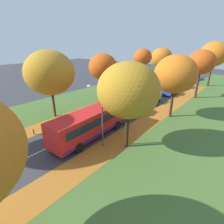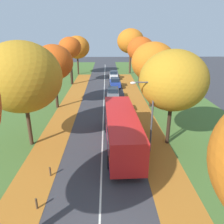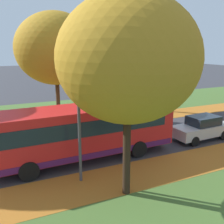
% 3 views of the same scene
% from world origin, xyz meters
% --- Properties ---
extents(grass_verge_left, '(12.00, 90.00, 0.01)m').
position_xyz_m(grass_verge_left, '(-9.20, 20.00, 0.00)').
color(grass_verge_left, '#476B2D').
rests_on(grass_verge_left, ground).
extents(leaf_litter_left, '(2.80, 60.00, 0.00)m').
position_xyz_m(leaf_litter_left, '(-4.60, 14.00, 0.01)').
color(leaf_litter_left, '#B26B23').
rests_on(leaf_litter_left, grass_verge_left).
extents(grass_verge_right, '(12.00, 90.00, 0.01)m').
position_xyz_m(grass_verge_right, '(9.20, 20.00, 0.00)').
color(grass_verge_right, '#476B2D').
rests_on(grass_verge_right, ground).
extents(leaf_litter_right, '(2.80, 60.00, 0.00)m').
position_xyz_m(leaf_litter_right, '(4.60, 14.00, 0.01)').
color(leaf_litter_right, '#B26B23').
rests_on(leaf_litter_right, grass_verge_right).
extents(road_centre_line, '(0.12, 80.00, 0.01)m').
position_xyz_m(road_centre_line, '(0.00, 20.00, 0.00)').
color(road_centre_line, silver).
rests_on(road_centre_line, ground).
extents(tree_left_near, '(6.32, 6.32, 8.86)m').
position_xyz_m(tree_left_near, '(-6.31, 11.29, 6.01)').
color(tree_left_near, '#422D1E').
rests_on(tree_left_near, ground).
extents(tree_left_mid, '(4.80, 4.80, 8.01)m').
position_xyz_m(tree_left_mid, '(-6.09, 21.24, 5.83)').
color(tree_left_mid, '#382619').
rests_on(tree_left_mid, ground).
extents(tree_left_far, '(4.03, 4.03, 8.52)m').
position_xyz_m(tree_left_far, '(-6.10, 34.49, 6.63)').
color(tree_left_far, black).
rests_on(tree_left_far, ground).
extents(tree_left_distant, '(5.51, 5.51, 8.49)m').
position_xyz_m(tree_left_distant, '(-6.11, 44.51, 6.00)').
color(tree_left_distant, '#382619').
rests_on(tree_left_distant, ground).
extents(tree_right_near, '(5.53, 5.53, 8.20)m').
position_xyz_m(tree_right_near, '(5.84, 11.24, 5.70)').
color(tree_right_near, black).
rests_on(tree_right_near, ground).
extents(tree_right_mid, '(5.41, 5.41, 8.29)m').
position_xyz_m(tree_right_mid, '(6.24, 21.35, 5.84)').
color(tree_right_mid, '#382619').
rests_on(tree_right_mid, ground).
extents(tree_right_far, '(4.68, 4.68, 8.58)m').
position_xyz_m(tree_right_far, '(6.39, 33.08, 6.43)').
color(tree_right_far, '#422D1E').
rests_on(tree_right_far, ground).
extents(tree_right_distant, '(6.07, 6.07, 10.01)m').
position_xyz_m(tree_right_distant, '(5.90, 45.46, 7.26)').
color(tree_right_distant, '#422D1E').
rests_on(tree_right_distant, ground).
extents(bollard_third, '(0.12, 0.12, 0.70)m').
position_xyz_m(bollard_third, '(-3.59, 3.67, 0.35)').
color(bollard_third, '#4C3823').
rests_on(bollard_third, ground).
extents(bollard_fourth, '(0.12, 0.12, 0.69)m').
position_xyz_m(bollard_fourth, '(-3.54, 6.68, 0.34)').
color(bollard_fourth, '#4C3823').
rests_on(bollard_fourth, ground).
extents(streetlamp_right, '(1.89, 0.28, 6.00)m').
position_xyz_m(streetlamp_right, '(3.67, 9.80, 3.74)').
color(streetlamp_right, '#47474C').
rests_on(streetlamp_right, ground).
extents(bus, '(2.90, 10.48, 2.98)m').
position_xyz_m(bus, '(1.67, 10.76, 1.70)').
color(bus, red).
rests_on(bus, ground).
extents(car_silver_lead, '(1.91, 4.26, 1.62)m').
position_xyz_m(car_silver_lead, '(1.96, 19.09, 0.81)').
color(car_silver_lead, '#B7BABF').
rests_on(car_silver_lead, ground).
extents(car_grey_following, '(1.92, 4.27, 1.62)m').
position_xyz_m(car_grey_following, '(1.37, 25.04, 0.81)').
color(car_grey_following, slate).
rests_on(car_grey_following, ground).
extents(car_blue_third_in_line, '(1.90, 4.26, 1.62)m').
position_xyz_m(car_blue_third_in_line, '(1.90, 32.11, 0.81)').
color(car_blue_third_in_line, '#233D9E').
rests_on(car_blue_third_in_line, ground).
extents(car_white_fourth_in_line, '(1.80, 4.21, 1.62)m').
position_xyz_m(car_white_fourth_in_line, '(1.89, 39.40, 0.81)').
color(car_white_fourth_in_line, silver).
rests_on(car_white_fourth_in_line, ground).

